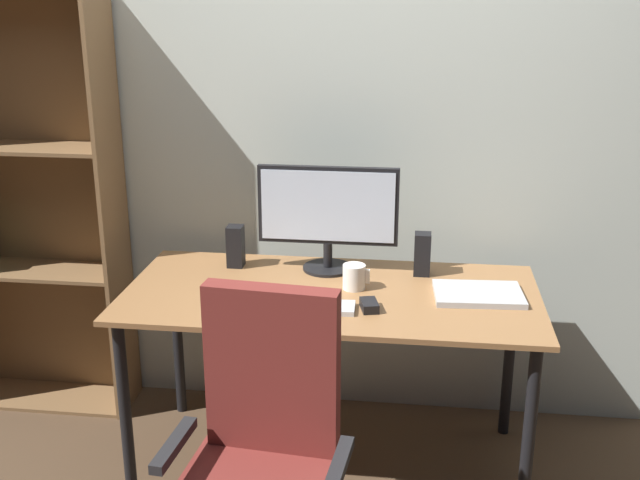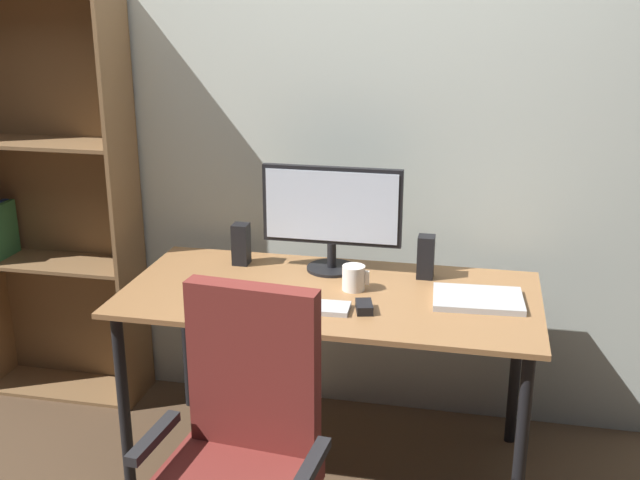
{
  "view_description": "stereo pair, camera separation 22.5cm",
  "coord_description": "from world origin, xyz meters",
  "px_view_note": "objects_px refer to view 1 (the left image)",
  "views": [
    {
      "loc": [
        0.3,
        -2.67,
        1.83
      ],
      "look_at": [
        -0.05,
        0.04,
        0.93
      ],
      "focal_mm": 43.43,
      "sensor_mm": 36.0,
      "label": 1
    },
    {
      "loc": [
        0.52,
        -2.63,
        1.83
      ],
      "look_at": [
        -0.05,
        0.04,
        0.93
      ],
      "focal_mm": 43.43,
      "sensor_mm": 36.0,
      "label": 2
    }
  ],
  "objects_px": {
    "monitor": "(328,211)",
    "speaker_left": "(236,246)",
    "keyboard": "(314,307)",
    "office_chair": "(261,480)",
    "coffee_mug": "(354,277)",
    "desk": "(331,312)",
    "laptop": "(478,294)",
    "mouse": "(369,305)",
    "bookshelf": "(32,210)",
    "speaker_right": "(422,254)"
  },
  "relations": [
    {
      "from": "monitor",
      "to": "speaker_left",
      "type": "xyz_separation_m",
      "value": [
        -0.37,
        -0.01,
        -0.16
      ]
    },
    {
      "from": "keyboard",
      "to": "office_chair",
      "type": "height_order",
      "value": "office_chair"
    },
    {
      "from": "keyboard",
      "to": "office_chair",
      "type": "relative_size",
      "value": 0.29
    },
    {
      "from": "monitor",
      "to": "coffee_mug",
      "type": "height_order",
      "value": "monitor"
    },
    {
      "from": "coffee_mug",
      "to": "monitor",
      "type": "bearing_deg",
      "value": 122.65
    },
    {
      "from": "desk",
      "to": "monitor",
      "type": "height_order",
      "value": "monitor"
    },
    {
      "from": "desk",
      "to": "laptop",
      "type": "height_order",
      "value": "laptop"
    },
    {
      "from": "mouse",
      "to": "office_chair",
      "type": "bearing_deg",
      "value": -126.57
    },
    {
      "from": "bookshelf",
      "to": "coffee_mug",
      "type": "bearing_deg",
      "value": -13.21
    },
    {
      "from": "desk",
      "to": "office_chair",
      "type": "distance_m",
      "value": 0.82
    },
    {
      "from": "mouse",
      "to": "laptop",
      "type": "height_order",
      "value": "mouse"
    },
    {
      "from": "office_chair",
      "to": "monitor",
      "type": "bearing_deg",
      "value": 91.25
    },
    {
      "from": "coffee_mug",
      "to": "office_chair",
      "type": "height_order",
      "value": "office_chair"
    },
    {
      "from": "bookshelf",
      "to": "speaker_left",
      "type": "bearing_deg",
      "value": -9.24
    },
    {
      "from": "desk",
      "to": "speaker_right",
      "type": "xyz_separation_m",
      "value": [
        0.33,
        0.22,
        0.17
      ]
    },
    {
      "from": "mouse",
      "to": "coffee_mug",
      "type": "height_order",
      "value": "coffee_mug"
    },
    {
      "from": "laptop",
      "to": "speaker_left",
      "type": "xyz_separation_m",
      "value": [
        -0.96,
        0.21,
        0.07
      ]
    },
    {
      "from": "mouse",
      "to": "coffee_mug",
      "type": "distance_m",
      "value": 0.21
    },
    {
      "from": "bookshelf",
      "to": "laptop",
      "type": "bearing_deg",
      "value": -10.76
    },
    {
      "from": "laptop",
      "to": "mouse",
      "type": "bearing_deg",
      "value": -160.03
    },
    {
      "from": "desk",
      "to": "coffee_mug",
      "type": "height_order",
      "value": "coffee_mug"
    },
    {
      "from": "mouse",
      "to": "bookshelf",
      "type": "height_order",
      "value": "bookshelf"
    },
    {
      "from": "speaker_left",
      "to": "office_chair",
      "type": "xyz_separation_m",
      "value": [
        0.3,
        -1.01,
        -0.37
      ]
    },
    {
      "from": "desk",
      "to": "coffee_mug",
      "type": "distance_m",
      "value": 0.16
    },
    {
      "from": "coffee_mug",
      "to": "speaker_right",
      "type": "relative_size",
      "value": 0.6
    },
    {
      "from": "desk",
      "to": "mouse",
      "type": "distance_m",
      "value": 0.24
    },
    {
      "from": "coffee_mug",
      "to": "laptop",
      "type": "bearing_deg",
      "value": -2.88
    },
    {
      "from": "coffee_mug",
      "to": "bookshelf",
      "type": "relative_size",
      "value": 0.06
    },
    {
      "from": "monitor",
      "to": "mouse",
      "type": "distance_m",
      "value": 0.49
    },
    {
      "from": "bookshelf",
      "to": "desk",
      "type": "bearing_deg",
      "value": -15.58
    },
    {
      "from": "keyboard",
      "to": "mouse",
      "type": "bearing_deg",
      "value": 4.47
    },
    {
      "from": "monitor",
      "to": "office_chair",
      "type": "height_order",
      "value": "monitor"
    },
    {
      "from": "speaker_left",
      "to": "mouse",
      "type": "bearing_deg",
      "value": -33.56
    },
    {
      "from": "bookshelf",
      "to": "mouse",
      "type": "bearing_deg",
      "value": -19.37
    },
    {
      "from": "laptop",
      "to": "office_chair",
      "type": "xyz_separation_m",
      "value": [
        -0.65,
        -0.81,
        -0.29
      ]
    },
    {
      "from": "desk",
      "to": "bookshelf",
      "type": "bearing_deg",
      "value": 164.42
    },
    {
      "from": "monitor",
      "to": "keyboard",
      "type": "distance_m",
      "value": 0.47
    },
    {
      "from": "keyboard",
      "to": "desk",
      "type": "bearing_deg",
      "value": 74.4
    },
    {
      "from": "office_chair",
      "to": "speaker_right",
      "type": "bearing_deg",
      "value": 71.49
    },
    {
      "from": "keyboard",
      "to": "speaker_left",
      "type": "bearing_deg",
      "value": 130.86
    },
    {
      "from": "laptop",
      "to": "speaker_right",
      "type": "xyz_separation_m",
      "value": [
        -0.21,
        0.21,
        0.07
      ]
    },
    {
      "from": "speaker_left",
      "to": "bookshelf",
      "type": "bearing_deg",
      "value": 170.76
    },
    {
      "from": "speaker_right",
      "to": "office_chair",
      "type": "distance_m",
      "value": 1.17
    },
    {
      "from": "laptop",
      "to": "speaker_right",
      "type": "relative_size",
      "value": 1.88
    },
    {
      "from": "laptop",
      "to": "bookshelf",
      "type": "relative_size",
      "value": 0.18
    },
    {
      "from": "desk",
      "to": "keyboard",
      "type": "xyz_separation_m",
      "value": [
        -0.04,
        -0.17,
        0.09
      ]
    },
    {
      "from": "keyboard",
      "to": "coffee_mug",
      "type": "height_order",
      "value": "coffee_mug"
    },
    {
      "from": "speaker_left",
      "to": "office_chair",
      "type": "relative_size",
      "value": 0.17
    },
    {
      "from": "mouse",
      "to": "monitor",
      "type": "bearing_deg",
      "value": 102.71
    },
    {
      "from": "keyboard",
      "to": "mouse",
      "type": "distance_m",
      "value": 0.2
    }
  ]
}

